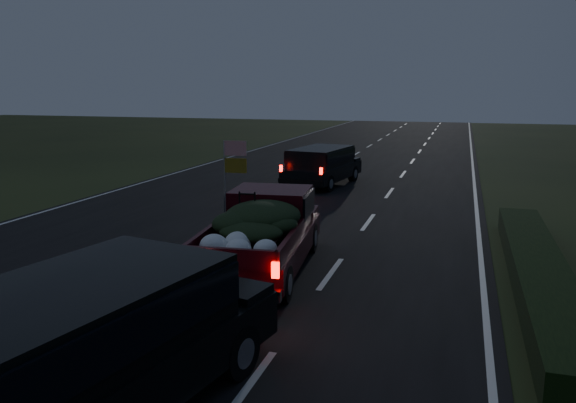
% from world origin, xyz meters
% --- Properties ---
extents(ground, '(120.00, 120.00, 0.00)m').
position_xyz_m(ground, '(0.00, 0.00, 0.00)').
color(ground, black).
rests_on(ground, ground).
extents(road_asphalt, '(14.00, 120.00, 0.02)m').
position_xyz_m(road_asphalt, '(0.00, 0.00, 0.01)').
color(road_asphalt, black).
rests_on(road_asphalt, ground).
extents(hedge_row, '(1.00, 10.00, 0.60)m').
position_xyz_m(hedge_row, '(7.80, 3.00, 0.30)').
color(hedge_row, black).
rests_on(hedge_row, ground).
extents(pickup_truck, '(2.38, 5.06, 2.56)m').
position_xyz_m(pickup_truck, '(2.10, 2.32, 0.96)').
color(pickup_truck, '#3A0710').
rests_on(pickup_truck, ground).
extents(lead_suv, '(2.50, 4.69, 1.28)m').
position_xyz_m(lead_suv, '(0.67, 13.47, 0.97)').
color(lead_suv, black).
rests_on(lead_suv, ground).
extents(rear_suv, '(3.08, 5.46, 1.48)m').
position_xyz_m(rear_suv, '(2.08, -3.82, 1.12)').
color(rear_suv, black).
rests_on(rear_suv, ground).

